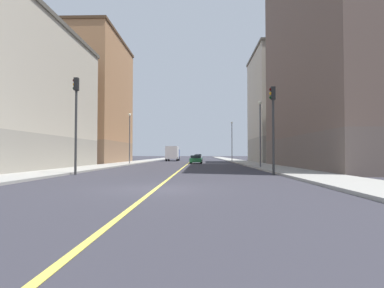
{
  "coord_description": "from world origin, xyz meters",
  "views": [
    {
      "loc": [
        1.85,
        -12.87,
        1.45
      ],
      "look_at": [
        0.34,
        42.21,
        3.21
      ],
      "focal_mm": 29.17,
      "sensor_mm": 36.0,
      "label": 1
    }
  ],
  "objects_px": {
    "street_lamp_left_far": "(232,137)",
    "box_truck": "(173,153)",
    "building_right_midblock": "(95,101)",
    "traffic_light_right_near": "(76,113)",
    "street_lamp_right_near": "(130,133)",
    "building_left_near": "(333,49)",
    "car_silver": "(198,157)",
    "building_right_corner": "(13,94)",
    "street_lamp_left_near": "(260,126)",
    "building_left_mid": "(279,107)",
    "car_teal": "(198,158)",
    "traffic_light_left_near": "(273,118)",
    "car_green": "(196,159)"
  },
  "relations": [
    {
      "from": "street_lamp_right_near",
      "to": "car_silver",
      "type": "distance_m",
      "value": 41.13
    },
    {
      "from": "street_lamp_left_far",
      "to": "building_left_near",
      "type": "bearing_deg",
      "value": -75.26
    },
    {
      "from": "box_truck",
      "to": "street_lamp_left_near",
      "type": "bearing_deg",
      "value": -70.59
    },
    {
      "from": "street_lamp_left_far",
      "to": "car_silver",
      "type": "xyz_separation_m",
      "value": [
        -6.52,
        22.77,
        -3.97
      ]
    },
    {
      "from": "building_right_corner",
      "to": "street_lamp_left_far",
      "type": "distance_m",
      "value": 39.19
    },
    {
      "from": "building_right_midblock",
      "to": "street_lamp_left_far",
      "type": "xyz_separation_m",
      "value": [
        23.03,
        9.96,
        -5.39
      ]
    },
    {
      "from": "car_green",
      "to": "street_lamp_right_near",
      "type": "bearing_deg",
      "value": -149.61
    },
    {
      "from": "building_right_corner",
      "to": "box_truck",
      "type": "height_order",
      "value": "building_right_corner"
    },
    {
      "from": "building_right_midblock",
      "to": "car_silver",
      "type": "xyz_separation_m",
      "value": [
        16.52,
        32.73,
        -9.36
      ]
    },
    {
      "from": "building_left_mid",
      "to": "street_lamp_left_near",
      "type": "xyz_separation_m",
      "value": [
        -7.37,
        -21.61,
        -5.14
      ]
    },
    {
      "from": "building_right_midblock",
      "to": "street_lamp_left_near",
      "type": "height_order",
      "value": "building_right_midblock"
    },
    {
      "from": "street_lamp_left_far",
      "to": "box_truck",
      "type": "distance_m",
      "value": 13.26
    },
    {
      "from": "building_left_mid",
      "to": "street_lamp_right_near",
      "type": "relative_size",
      "value": 2.72
    },
    {
      "from": "building_left_near",
      "to": "box_truck",
      "type": "relative_size",
      "value": 3.16
    },
    {
      "from": "building_left_near",
      "to": "building_left_mid",
      "type": "xyz_separation_m",
      "value": [
        -0.0,
        21.54,
        -2.64
      ]
    },
    {
      "from": "building_left_mid",
      "to": "traffic_light_right_near",
      "type": "xyz_separation_m",
      "value": [
        -22.05,
        -31.51,
        -5.01
      ]
    },
    {
      "from": "car_teal",
      "to": "traffic_light_right_near",
      "type": "bearing_deg",
      "value": -100.57
    },
    {
      "from": "building_left_near",
      "to": "car_teal",
      "type": "bearing_deg",
      "value": 112.29
    },
    {
      "from": "building_left_mid",
      "to": "car_silver",
      "type": "relative_size",
      "value": 4.49
    },
    {
      "from": "street_lamp_left_far",
      "to": "car_teal",
      "type": "bearing_deg",
      "value": 138.11
    },
    {
      "from": "building_left_near",
      "to": "car_green",
      "type": "distance_m",
      "value": 24.2
    },
    {
      "from": "building_right_midblock",
      "to": "traffic_light_left_near",
      "type": "distance_m",
      "value": 36.15
    },
    {
      "from": "building_right_midblock",
      "to": "traffic_light_right_near",
      "type": "relative_size",
      "value": 2.95
    },
    {
      "from": "traffic_light_right_near",
      "to": "car_silver",
      "type": "height_order",
      "value": "traffic_light_right_near"
    },
    {
      "from": "building_right_midblock",
      "to": "street_lamp_left_near",
      "type": "xyz_separation_m",
      "value": [
        23.03,
        -18.12,
        -5.82
      ]
    },
    {
      "from": "street_lamp_right_near",
      "to": "car_teal",
      "type": "bearing_deg",
      "value": 68.28
    },
    {
      "from": "street_lamp_right_near",
      "to": "car_green",
      "type": "height_order",
      "value": "street_lamp_right_near"
    },
    {
      "from": "box_truck",
      "to": "building_right_midblock",
      "type": "bearing_deg",
      "value": -126.43
    },
    {
      "from": "building_left_mid",
      "to": "box_truck",
      "type": "bearing_deg",
      "value": 148.39
    },
    {
      "from": "building_left_mid",
      "to": "street_lamp_left_near",
      "type": "distance_m",
      "value": 23.4
    },
    {
      "from": "building_right_midblock",
      "to": "traffic_light_left_near",
      "type": "xyz_separation_m",
      "value": [
        22.02,
        -28.02,
        -6.1
      ]
    },
    {
      "from": "building_left_mid",
      "to": "street_lamp_left_far",
      "type": "xyz_separation_m",
      "value": [
        -7.37,
        6.47,
        -4.71
      ]
    },
    {
      "from": "traffic_light_left_near",
      "to": "building_right_corner",
      "type": "bearing_deg",
      "value": 163.92
    },
    {
      "from": "building_right_midblock",
      "to": "traffic_light_left_near",
      "type": "bearing_deg",
      "value": -51.84
    },
    {
      "from": "building_right_corner",
      "to": "street_lamp_left_near",
      "type": "height_order",
      "value": "building_right_corner"
    },
    {
      "from": "box_truck",
      "to": "street_lamp_right_near",
      "type": "bearing_deg",
      "value": -99.84
    },
    {
      "from": "building_left_near",
      "to": "building_right_midblock",
      "type": "xyz_separation_m",
      "value": [
        -30.4,
        18.05,
        -1.95
      ]
    },
    {
      "from": "street_lamp_right_near",
      "to": "building_left_near",
      "type": "bearing_deg",
      "value": -25.21
    },
    {
      "from": "street_lamp_left_far",
      "to": "car_silver",
      "type": "relative_size",
      "value": 1.79
    },
    {
      "from": "car_green",
      "to": "traffic_light_left_near",
      "type": "bearing_deg",
      "value": -77.82
    },
    {
      "from": "building_right_midblock",
      "to": "traffic_light_left_near",
      "type": "height_order",
      "value": "building_right_midblock"
    },
    {
      "from": "street_lamp_left_near",
      "to": "car_teal",
      "type": "xyz_separation_m",
      "value": [
        -6.5,
        33.91,
        -3.58
      ]
    },
    {
      "from": "building_left_near",
      "to": "traffic_light_right_near",
      "type": "relative_size",
      "value": 3.53
    },
    {
      "from": "street_lamp_right_near",
      "to": "traffic_light_right_near",
      "type": "bearing_deg",
      "value": -87.29
    },
    {
      "from": "building_left_mid",
      "to": "building_right_midblock",
      "type": "relative_size",
      "value": 0.93
    },
    {
      "from": "building_left_near",
      "to": "street_lamp_left_far",
      "type": "distance_m",
      "value": 29.88
    },
    {
      "from": "building_left_near",
      "to": "car_teal",
      "type": "distance_m",
      "value": 38.3
    },
    {
      "from": "traffic_light_left_near",
      "to": "street_lamp_left_near",
      "type": "relative_size",
      "value": 0.92
    },
    {
      "from": "building_right_corner",
      "to": "traffic_light_right_near",
      "type": "bearing_deg",
      "value": -37.22
    },
    {
      "from": "building_left_near",
      "to": "car_teal",
      "type": "xyz_separation_m",
      "value": [
        -13.87,
        33.84,
        -11.36
      ]
    }
  ]
}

